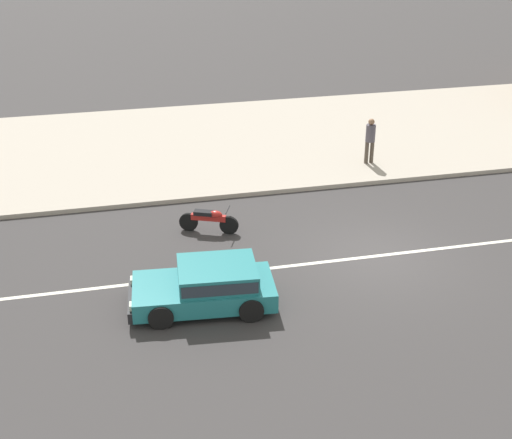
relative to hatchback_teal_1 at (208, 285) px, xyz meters
name	(u,v)px	position (x,y,z in m)	size (l,w,h in m)	color
ground_plane	(378,256)	(5.01, 1.42, -0.59)	(160.00, 160.00, 0.00)	#383535
lane_centre_stripe	(378,256)	(5.01, 1.42, -0.59)	(50.40, 0.14, 0.01)	silver
kerb_strip	(287,138)	(5.01, 11.14, -0.51)	(68.00, 10.00, 0.15)	#ADA393
hatchback_teal_1	(208,285)	(0.00, 0.00, 0.00)	(3.68, 2.05, 1.10)	teal
motorcycle_0	(209,219)	(0.67, 3.90, -0.17)	(1.69, 0.88, 0.80)	black
pedestrian_near_clock	(370,137)	(7.15, 7.75, 0.53)	(0.34, 0.34, 1.66)	#4C4238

